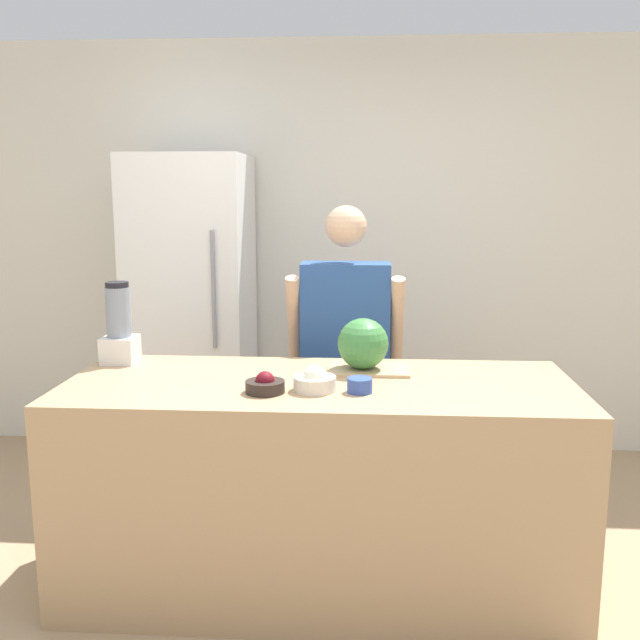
{
  "coord_description": "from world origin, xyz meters",
  "views": [
    {
      "loc": [
        0.2,
        -2.41,
        1.67
      ],
      "look_at": [
        0.0,
        0.47,
        1.15
      ],
      "focal_mm": 40.0,
      "sensor_mm": 36.0,
      "label": 1
    }
  ],
  "objects_px": {
    "bowl_small_blue": "(360,385)",
    "bowl_cream": "(315,381)",
    "blender": "(119,329)",
    "bowl_cherries": "(265,385)",
    "refrigerator": "(192,313)",
    "watermelon": "(363,344)",
    "person": "(345,359)"
  },
  "relations": [
    {
      "from": "bowl_cream",
      "to": "blender",
      "type": "relative_size",
      "value": 0.45
    },
    {
      "from": "bowl_cream",
      "to": "blender",
      "type": "height_order",
      "value": "blender"
    },
    {
      "from": "watermelon",
      "to": "bowl_small_blue",
      "type": "bearing_deg",
      "value": -91.61
    },
    {
      "from": "refrigerator",
      "to": "bowl_cream",
      "type": "distance_m",
      "value": 1.75
    },
    {
      "from": "watermelon",
      "to": "bowl_small_blue",
      "type": "distance_m",
      "value": 0.34
    },
    {
      "from": "refrigerator",
      "to": "bowl_cherries",
      "type": "relative_size",
      "value": 12.25
    },
    {
      "from": "refrigerator",
      "to": "bowl_cherries",
      "type": "height_order",
      "value": "refrigerator"
    },
    {
      "from": "bowl_cherries",
      "to": "bowl_cream",
      "type": "xyz_separation_m",
      "value": [
        0.19,
        0.04,
        0.01
      ]
    },
    {
      "from": "refrigerator",
      "to": "bowl_cream",
      "type": "height_order",
      "value": "refrigerator"
    },
    {
      "from": "person",
      "to": "bowl_cream",
      "type": "distance_m",
      "value": 0.92
    },
    {
      "from": "bowl_small_blue",
      "to": "bowl_cream",
      "type": "bearing_deg",
      "value": 176.4
    },
    {
      "from": "bowl_small_blue",
      "to": "blender",
      "type": "xyz_separation_m",
      "value": [
        -1.1,
        0.42,
        0.13
      ]
    },
    {
      "from": "person",
      "to": "bowl_cream",
      "type": "bearing_deg",
      "value": -95.74
    },
    {
      "from": "bowl_cherries",
      "to": "blender",
      "type": "distance_m",
      "value": 0.87
    },
    {
      "from": "bowl_cream",
      "to": "bowl_small_blue",
      "type": "relative_size",
      "value": 1.7
    },
    {
      "from": "bowl_cherries",
      "to": "blender",
      "type": "relative_size",
      "value": 0.41
    },
    {
      "from": "blender",
      "to": "refrigerator",
      "type": "bearing_deg",
      "value": 86.94
    },
    {
      "from": "watermelon",
      "to": "blender",
      "type": "bearing_deg",
      "value": 175.15
    },
    {
      "from": "bowl_cherries",
      "to": "blender",
      "type": "height_order",
      "value": "blender"
    },
    {
      "from": "watermelon",
      "to": "bowl_cream",
      "type": "xyz_separation_m",
      "value": [
        -0.19,
        -0.32,
        -0.09
      ]
    },
    {
      "from": "bowl_small_blue",
      "to": "blender",
      "type": "height_order",
      "value": "blender"
    },
    {
      "from": "watermelon",
      "to": "blender",
      "type": "xyz_separation_m",
      "value": [
        -1.11,
        0.09,
        0.03
      ]
    },
    {
      "from": "bowl_cream",
      "to": "blender",
      "type": "xyz_separation_m",
      "value": [
        -0.92,
        0.41,
        0.12
      ]
    },
    {
      "from": "watermelon",
      "to": "bowl_cream",
      "type": "bearing_deg",
      "value": -120.3
    },
    {
      "from": "person",
      "to": "blender",
      "type": "bearing_deg",
      "value": -154.06
    },
    {
      "from": "person",
      "to": "bowl_cherries",
      "type": "relative_size",
      "value": 10.41
    },
    {
      "from": "watermelon",
      "to": "bowl_cream",
      "type": "distance_m",
      "value": 0.38
    },
    {
      "from": "blender",
      "to": "bowl_cherries",
      "type": "bearing_deg",
      "value": -31.5
    },
    {
      "from": "bowl_small_blue",
      "to": "watermelon",
      "type": "bearing_deg",
      "value": 88.39
    },
    {
      "from": "refrigerator",
      "to": "watermelon",
      "type": "distance_m",
      "value": 1.6
    },
    {
      "from": "person",
      "to": "watermelon",
      "type": "distance_m",
      "value": 0.63
    },
    {
      "from": "bowl_small_blue",
      "to": "refrigerator",
      "type": "bearing_deg",
      "value": 124.08
    }
  ]
}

